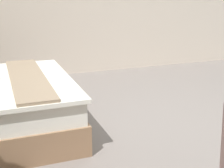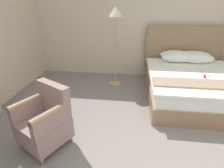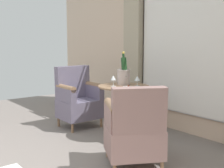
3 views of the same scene
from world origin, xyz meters
name	(u,v)px [view 2 (image 2 of 3)]	position (x,y,z in m)	size (l,w,h in m)	color
wall_headboard_side	(154,21)	(0.00, 3.29, 1.40)	(6.04, 0.12, 2.81)	beige
bed	(191,81)	(0.77, 2.17, 0.35)	(1.83, 2.10, 1.33)	#967152
floor_lamp_brass	(116,23)	(-0.86, 2.56, 1.42)	(0.29, 0.29, 1.76)	tan
armchair_by_window	(45,121)	(-1.60, 0.49, 0.39)	(0.77, 0.77, 0.87)	#967152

